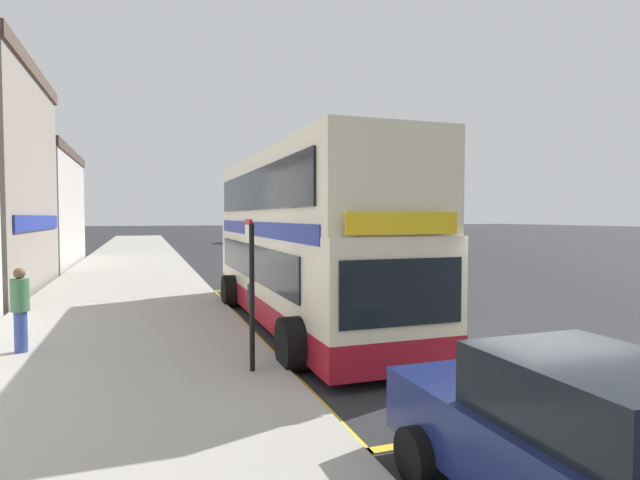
{
  "coord_description": "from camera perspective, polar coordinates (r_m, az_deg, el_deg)",
  "views": [
    {
      "loc": [
        -6.4,
        -6.87,
        2.82
      ],
      "look_at": [
        -1.73,
        6.52,
        2.18
      ],
      "focal_mm": 28.53,
      "sensor_mm": 36.0,
      "label": 1
    }
  ],
  "objects": [
    {
      "name": "double_decker_bus",
      "position": [
        13.42,
        -2.1,
        -0.63
      ],
      "size": [
        3.25,
        11.1,
        4.4
      ],
      "color": "beige",
      "rests_on": "ground"
    },
    {
      "name": "parked_car_teal_kerbside",
      "position": [
        32.13,
        1.06,
        -0.99
      ],
      "size": [
        2.09,
        4.2,
        1.62
      ],
      "rotation": [
        0.0,
        0.0,
        0.03
      ],
      "color": "#196066",
      "rests_on": "ground"
    },
    {
      "name": "pavement_near",
      "position": [
        38.97,
        -20.08,
        -1.59
      ],
      "size": [
        6.0,
        76.0,
        0.14
      ],
      "primitive_type": "cube",
      "color": "#A39E93",
      "rests_on": "ground"
    },
    {
      "name": "ground_plane",
      "position": [
        39.49,
        -9.86,
        -1.52
      ],
      "size": [
        260.0,
        260.0,
        0.0
      ],
      "primitive_type": "plane",
      "color": "#28282B"
    },
    {
      "name": "parked_car_navy_behind",
      "position": [
        26.36,
        1.56,
        -1.79
      ],
      "size": [
        2.09,
        4.2,
        1.62
      ],
      "rotation": [
        0.0,
        0.0,
        -0.02
      ],
      "color": "navy",
      "rests_on": "ground"
    },
    {
      "name": "bus_bay_markings",
      "position": [
        13.33,
        -2.01,
        -9.59
      ],
      "size": [
        2.91,
        14.14,
        0.01
      ],
      "color": "yellow",
      "rests_on": "ground"
    },
    {
      "name": "parked_car_navy_far",
      "position": [
        5.31,
        27.9,
        -20.09
      ],
      "size": [
        2.09,
        4.2,
        1.62
      ],
      "rotation": [
        0.0,
        0.0,
        3.13
      ],
      "color": "navy",
      "rests_on": "ground"
    },
    {
      "name": "pedestrian_waiting_near_sign",
      "position": [
        11.73,
        -30.59,
        -6.43
      ],
      "size": [
        0.34,
        0.34,
        1.68
      ],
      "color": "#33478C",
      "rests_on": "pavement_near"
    },
    {
      "name": "parked_car_silver_distant",
      "position": [
        55.21,
        -9.43,
        0.48
      ],
      "size": [
        2.09,
        4.2,
        1.62
      ],
      "rotation": [
        0.0,
        0.0,
        3.18
      ],
      "color": "#B2B5BA",
      "rests_on": "ground"
    },
    {
      "name": "bus_stop_sign",
      "position": [
        8.97,
        -7.75,
        -4.59
      ],
      "size": [
        0.09,
        0.51,
        2.64
      ],
      "color": "black",
      "rests_on": "pavement_near"
    }
  ]
}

